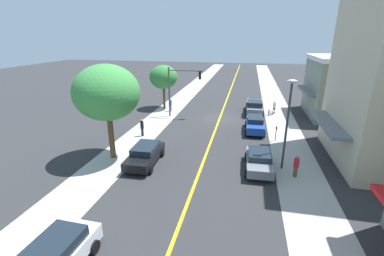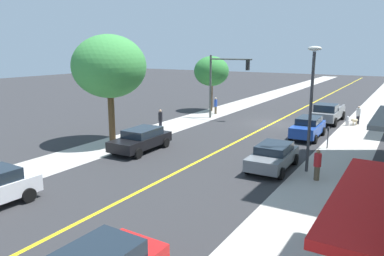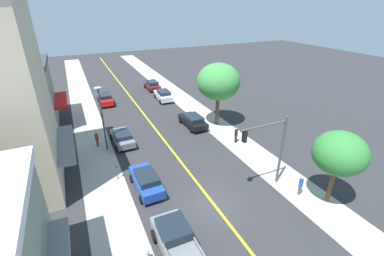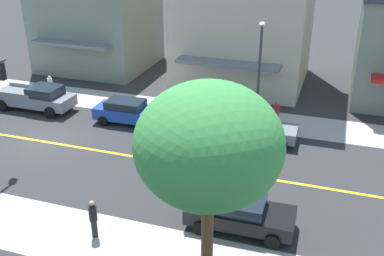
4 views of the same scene
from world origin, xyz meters
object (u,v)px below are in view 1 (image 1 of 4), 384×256
Objects in this scene: pedestrian_blue_shirt at (171,105)px; pedestrian_red_shirt at (296,166)px; street_tree_left_near at (107,93)px; fire_hydrant at (269,112)px; street_lamp at (288,116)px; pedestrian_white_shirt at (274,107)px; street_tree_right_corner at (163,77)px; parking_meter at (276,132)px; small_dog at (273,112)px; grey_sedan_left_curb at (259,160)px; pedestrian_black_shirt at (142,127)px; grey_pickup_truck at (255,107)px; black_sedan_right_curb at (145,154)px; blue_sedan_left_curb at (255,124)px; traffic_light_mast at (179,84)px.

pedestrian_blue_shirt is 1.06× the size of pedestrian_red_shirt.
fire_hydrant is at bearing -131.37° from street_tree_left_near.
street_lamp is 4.12× the size of pedestrian_white_shirt.
street_tree_right_corner is 20.54m from street_lamp.
parking_meter is 1.76× the size of small_dog.
grey_sedan_left_curb is (1.70, 6.11, -0.21)m from parking_meter.
grey_sedan_left_curb reaches higher than small_dog.
fire_hydrant is 0.53× the size of pedestrian_red_shirt.
grey_sedan_left_curb is at bearing 155.77° from pedestrian_black_shirt.
parking_meter is at bearing 11.65° from grey_pickup_truck.
street_tree_right_corner is 7.04× the size of small_dog.
pedestrian_red_shirt is at bearing 89.52° from black_sedan_right_curb.
parking_meter is 0.85× the size of pedestrian_blue_shirt.
small_dog is (-2.15, -15.23, -0.33)m from grey_sedan_left_curb.
blue_sedan_left_curb is at bearing 152.62° from pedestrian_red_shirt.
blue_sedan_left_curb is at bearing 0.10° from grey_pickup_truck.
small_dog is (-10.78, -15.99, -0.35)m from black_sedan_right_curb.
pedestrian_red_shirt is (-2.69, 9.03, 0.02)m from blue_sedan_left_curb.
blue_sedan_left_curb is 2.74× the size of pedestrian_white_shirt.
small_dog is at bearing 117.73° from pedestrian_blue_shirt.
small_dog is at bearing 178.41° from street_tree_right_corner.
pedestrian_blue_shirt is (1.77, -2.06, -3.08)m from traffic_light_mast.
fire_hydrant is 0.15× the size of grey_pickup_truck.
street_tree_left_near is at bearing 92.12° from street_tree_right_corner.
blue_sedan_left_curb is (-12.03, 7.17, -3.41)m from street_tree_right_corner.
parking_meter is at bearing 90.46° from fire_hydrant.
street_tree_right_corner is 12.52m from grey_pickup_truck.
street_tree_right_corner is 6.80× the size of fire_hydrant.
grey_pickup_truck is 10.82m from pedestrian_blue_shirt.
pedestrian_blue_shirt is (10.74, 1.28, 0.02)m from grey_pickup_truck.
street_lamp is (-13.36, -0.78, -1.24)m from street_tree_left_near.
small_dog is at bearing -131.71° from street_tree_left_near.
grey_sedan_left_curb is at bearing 19.39° from small_dog.
pedestrian_blue_shirt is 1.05× the size of pedestrian_white_shirt.
street_tree_left_near is at bearing 25.45° from parking_meter.
parking_meter is 0.26× the size of grey_pickup_truck.
traffic_light_mast reaches higher than grey_pickup_truck.
traffic_light_mast is 13.25m from black_sedan_right_curb.
parking_meter is 0.34× the size of grey_sedan_left_curb.
pedestrian_black_shirt is (12.72, 10.01, 0.50)m from fire_hydrant.
street_lamp is 3.81m from grey_sedan_left_curb.
street_lamp is 1.55× the size of grey_sedan_left_curb.
black_sedan_right_curb is (10.32, 6.87, -0.18)m from parking_meter.
pedestrian_red_shirt is at bearing 65.28° from pedestrian_blue_shirt.
traffic_light_mast reaches higher than pedestrian_blue_shirt.
black_sedan_right_curb is at bearing -133.01° from pedestrian_red_shirt.
street_tree_left_near is 21.83m from pedestrian_white_shirt.
parking_meter is at bearing 122.19° from black_sedan_right_curb.
black_sedan_right_curb is (-0.50, 12.85, -3.22)m from traffic_light_mast.
traffic_light_mast is at bearing -28.92° from parking_meter.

